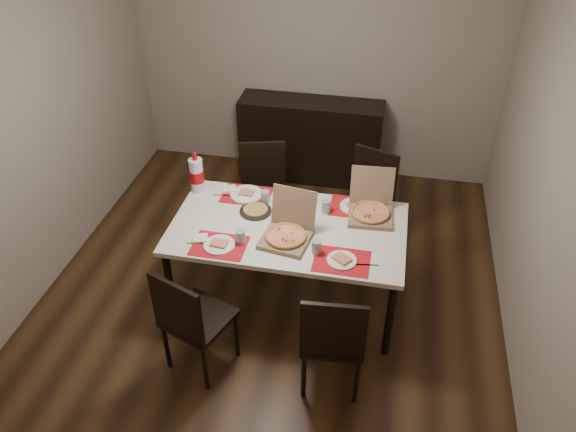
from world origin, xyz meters
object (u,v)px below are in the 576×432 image
(sideboard, at_px, (310,140))
(chair_near_right, at_px, (333,337))
(pizza_box_center, at_px, (287,232))
(dip_bowl, at_px, (303,209))
(chair_far_right, at_px, (368,196))
(dining_table, at_px, (288,233))
(chair_near_left, at_px, (191,319))
(soda_bottle, at_px, (197,175))
(chair_far_left, at_px, (264,188))

(sideboard, relative_size, chair_near_right, 1.61)
(pizza_box_center, distance_m, dip_bowl, 0.38)
(chair_far_right, bearing_deg, dip_bowl, -126.09)
(dining_table, distance_m, chair_near_left, 1.01)
(soda_bottle, bearing_deg, chair_near_right, -41.70)
(chair_far_right, distance_m, soda_bottle, 1.55)
(chair_near_left, xyz_separation_m, chair_near_right, (0.98, 0.03, 0.00))
(chair_far_right, relative_size, dip_bowl, 8.19)
(dining_table, relative_size, chair_near_right, 1.94)
(chair_near_left, height_order, pizza_box_center, pizza_box_center)
(chair_near_left, bearing_deg, dining_table, 59.14)
(sideboard, bearing_deg, pizza_box_center, -85.29)
(sideboard, relative_size, dining_table, 0.83)
(chair_near_left, bearing_deg, chair_near_right, 1.58)
(sideboard, xyz_separation_m, chair_far_right, (0.70, -1.04, 0.06))
(dining_table, bearing_deg, dip_bowl, 72.51)
(dining_table, relative_size, chair_far_right, 1.94)
(chair_far_right, bearing_deg, dining_table, -121.90)
(dining_table, height_order, chair_near_left, chair_near_left)
(chair_near_right, bearing_deg, chair_far_left, 117.66)
(pizza_box_center, height_order, soda_bottle, soda_bottle)
(chair_far_left, relative_size, soda_bottle, 2.62)
(chair_far_right, bearing_deg, chair_near_left, -121.40)
(dining_table, bearing_deg, soda_bottle, 157.79)
(pizza_box_center, bearing_deg, sideboard, 94.71)
(chair_far_left, relative_size, dip_bowl, 8.19)
(chair_far_left, bearing_deg, soda_bottle, -132.23)
(chair_far_right, height_order, pizza_box_center, pizza_box_center)
(chair_near_left, relative_size, dip_bowl, 8.19)
(dining_table, distance_m, dip_bowl, 0.25)
(dip_bowl, bearing_deg, dining_table, -107.49)
(sideboard, relative_size, dip_bowl, 13.21)
(chair_near_left, bearing_deg, sideboard, 82.59)
(dining_table, bearing_deg, chair_near_right, -60.27)
(soda_bottle, bearing_deg, dip_bowl, -7.03)
(soda_bottle, bearing_deg, sideboard, 66.48)
(chair_far_right, height_order, dip_bowl, chair_far_right)
(sideboard, height_order, dining_table, sideboard)
(pizza_box_center, height_order, dip_bowl, pizza_box_center)
(dip_bowl, bearing_deg, pizza_box_center, -97.41)
(dining_table, relative_size, soda_bottle, 5.07)
(chair_near_right, height_order, chair_far_right, same)
(chair_near_right, relative_size, chair_far_right, 1.00)
(chair_near_right, height_order, dip_bowl, chair_near_right)
(soda_bottle, bearing_deg, pizza_box_center, -29.39)
(sideboard, height_order, chair_far_left, chair_far_left)
(chair_near_left, bearing_deg, chair_far_right, 58.60)
(sideboard, xyz_separation_m, chair_near_left, (-0.36, -2.78, 0.06))
(sideboard, bearing_deg, chair_far_left, -102.75)
(chair_near_right, xyz_separation_m, chair_far_right, (0.09, 1.72, 0.00))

